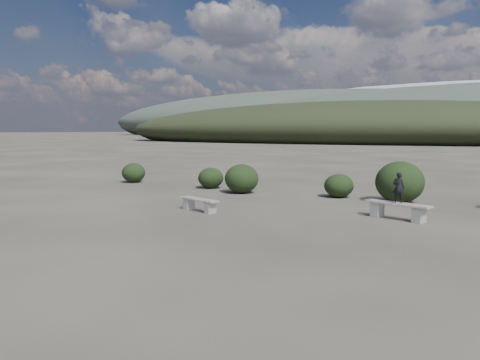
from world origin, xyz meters
The scene contains 9 objects.
ground centered at (0.00, 0.00, 0.00)m, with size 1200.00×1200.00×0.00m, color #312D26.
bench_left centered at (-1.31, 3.78, 0.24)m, with size 1.63×0.79×0.40m.
bench_right centered at (4.36, 5.47, 0.29)m, with size 1.95×0.95×0.48m.
seated_person centered at (4.36, 5.47, 0.92)m, with size 0.32×0.21×0.88m, color black.
shrub_a centered at (-4.25, 8.90, 0.45)m, with size 1.11×1.11×0.91m, color black.
shrub_b centered at (-2.29, 8.20, 0.59)m, with size 1.37×1.37×1.18m, color black.
shrub_c centered at (1.51, 8.95, 0.44)m, with size 1.11×1.11×0.89m, color black.
shrub_d centered at (3.78, 8.70, 0.73)m, with size 1.67×1.67×1.46m, color black.
shrub_f centered at (-8.79, 8.96, 0.47)m, with size 1.12×1.12×0.95m, color black.
Camera 1 is at (6.99, -8.13, 2.52)m, focal length 35.00 mm.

